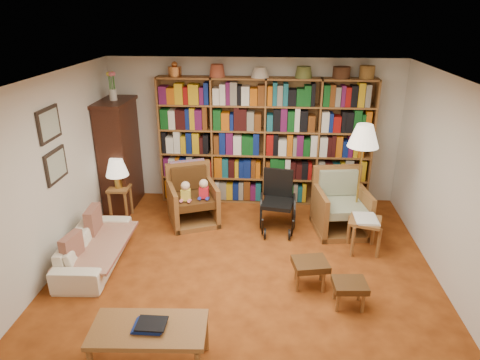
# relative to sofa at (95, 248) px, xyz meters

# --- Properties ---
(floor) EXTENTS (5.00, 5.00, 0.00)m
(floor) POSITION_rel_sofa_xyz_m (2.05, -0.15, -0.23)
(floor) COLOR #9E4B18
(floor) RESTS_ON ground
(ceiling) EXTENTS (5.00, 5.00, 0.00)m
(ceiling) POSITION_rel_sofa_xyz_m (2.05, -0.15, 2.27)
(ceiling) COLOR white
(ceiling) RESTS_ON wall_back
(wall_back) EXTENTS (5.00, 0.00, 5.00)m
(wall_back) POSITION_rel_sofa_xyz_m (2.05, 2.35, 1.02)
(wall_back) COLOR silver
(wall_back) RESTS_ON floor
(wall_front) EXTENTS (5.00, 0.00, 5.00)m
(wall_front) POSITION_rel_sofa_xyz_m (2.05, -2.65, 1.02)
(wall_front) COLOR silver
(wall_front) RESTS_ON floor
(wall_left) EXTENTS (0.00, 5.00, 5.00)m
(wall_left) POSITION_rel_sofa_xyz_m (-0.45, -0.15, 1.02)
(wall_left) COLOR silver
(wall_left) RESTS_ON floor
(wall_right) EXTENTS (0.00, 5.00, 5.00)m
(wall_right) POSITION_rel_sofa_xyz_m (4.55, -0.15, 1.02)
(wall_right) COLOR silver
(wall_right) RESTS_ON floor
(bookshelf) EXTENTS (3.60, 0.30, 2.42)m
(bookshelf) POSITION_rel_sofa_xyz_m (2.25, 2.18, 0.94)
(bookshelf) COLOR brown
(bookshelf) RESTS_ON floor
(curio_cabinet) EXTENTS (0.50, 0.95, 2.40)m
(curio_cabinet) POSITION_rel_sofa_xyz_m (-0.20, 1.85, 0.73)
(curio_cabinet) COLOR #37180F
(curio_cabinet) RESTS_ON floor
(framed_pictures) EXTENTS (0.03, 0.52, 0.97)m
(framed_pictures) POSITION_rel_sofa_xyz_m (-0.43, 0.15, 1.40)
(framed_pictures) COLOR black
(framed_pictures) RESTS_ON wall_left
(sofa) EXTENTS (1.59, 0.69, 0.46)m
(sofa) POSITION_rel_sofa_xyz_m (0.00, 0.00, 0.00)
(sofa) COLOR #F0E5CB
(sofa) RESTS_ON floor
(sofa_throw) EXTENTS (0.75, 1.37, 0.04)m
(sofa_throw) POSITION_rel_sofa_xyz_m (0.05, 0.00, 0.07)
(sofa_throw) COLOR beige
(sofa_throw) RESTS_ON sofa
(cushion_left) EXTENTS (0.15, 0.40, 0.40)m
(cushion_left) POSITION_rel_sofa_xyz_m (-0.13, 0.35, 0.22)
(cushion_left) COLOR maroon
(cushion_left) RESTS_ON sofa
(cushion_right) EXTENTS (0.17, 0.37, 0.36)m
(cushion_right) POSITION_rel_sofa_xyz_m (-0.13, -0.35, 0.22)
(cushion_right) COLOR maroon
(cushion_right) RESTS_ON sofa
(side_table_lamp) EXTENTS (0.35, 0.35, 0.53)m
(side_table_lamp) POSITION_rel_sofa_xyz_m (-0.10, 1.38, 0.15)
(side_table_lamp) COLOR brown
(side_table_lamp) RESTS_ON floor
(table_lamp) EXTENTS (0.37, 0.37, 0.50)m
(table_lamp) POSITION_rel_sofa_xyz_m (-0.10, 1.38, 0.64)
(table_lamp) COLOR #B49139
(table_lamp) RESTS_ON side_table_lamp
(armchair_leather) EXTENTS (1.01, 1.01, 0.94)m
(armchair_leather) POSITION_rel_sofa_xyz_m (1.13, 1.38, 0.15)
(armchair_leather) COLOR brown
(armchair_leather) RESTS_ON floor
(armchair_sage) EXTENTS (0.89, 0.91, 0.96)m
(armchair_sage) POSITION_rel_sofa_xyz_m (3.47, 1.25, 0.14)
(armchair_sage) COLOR brown
(armchair_sage) RESTS_ON floor
(wheelchair) EXTENTS (0.54, 0.75, 0.94)m
(wheelchair) POSITION_rel_sofa_xyz_m (2.49, 1.19, 0.20)
(wheelchair) COLOR black
(wheelchair) RESTS_ON floor
(floor_lamp) EXTENTS (0.45, 0.45, 1.71)m
(floor_lamp) POSITION_rel_sofa_xyz_m (3.69, 1.17, 1.25)
(floor_lamp) COLOR #B49139
(floor_lamp) RESTS_ON floor
(side_table_papers) EXTENTS (0.53, 0.53, 0.52)m
(side_table_papers) POSITION_rel_sofa_xyz_m (3.71, 0.59, 0.18)
(side_table_papers) COLOR brown
(side_table_papers) RESTS_ON floor
(footstool_a) EXTENTS (0.48, 0.43, 0.36)m
(footstool_a) POSITION_rel_sofa_xyz_m (2.88, -0.32, 0.06)
(footstool_a) COLOR #432812
(footstool_a) RESTS_ON floor
(footstool_b) EXTENTS (0.41, 0.35, 0.33)m
(footstool_b) POSITION_rel_sofa_xyz_m (3.31, -0.68, 0.04)
(footstool_b) COLOR #432812
(footstool_b) RESTS_ON floor
(coffee_table) EXTENTS (1.13, 0.61, 0.50)m
(coffee_table) POSITION_rel_sofa_xyz_m (1.24, -1.72, 0.17)
(coffee_table) COLOR brown
(coffee_table) RESTS_ON floor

